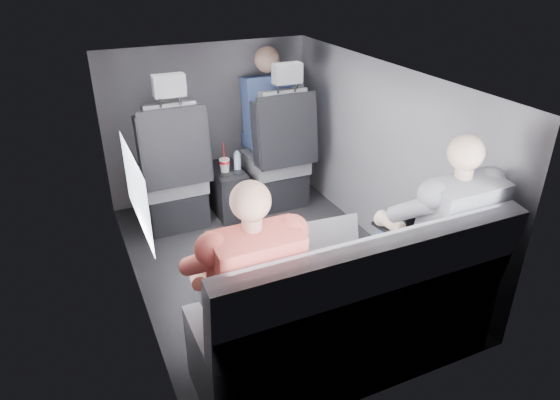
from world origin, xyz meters
name	(u,v)px	position (x,y,z in m)	size (l,w,h in m)	color
floor	(269,264)	(0.00, 0.00, 0.00)	(2.60, 2.60, 0.00)	black
ceiling	(267,76)	(0.00, 0.00, 1.35)	(2.60, 2.60, 0.00)	#B2B2AD
panel_left	(128,205)	(-0.90, 0.00, 0.68)	(0.02, 2.60, 1.35)	#56565B
panel_right	(382,157)	(0.90, 0.00, 0.68)	(0.02, 2.60, 1.35)	#56565B
panel_front	(209,123)	(0.00, 1.30, 0.68)	(1.80, 0.02, 1.35)	#56565B
panel_back	(382,288)	(0.00, -1.30, 0.68)	(1.80, 0.02, 1.35)	#56565B
side_window	(136,190)	(-0.88, -0.30, 0.90)	(0.02, 0.75, 0.42)	white
seatbelt	(286,123)	(0.45, 0.67, 0.80)	(0.05, 0.01, 0.65)	black
front_seat_left	(174,180)	(-0.45, 0.84, 0.40)	(0.52, 0.58, 1.26)	black
front_seat_right	(278,162)	(0.45, 0.84, 0.40)	(0.52, 0.58, 1.26)	black
center_console	(227,191)	(0.00, 0.88, 0.20)	(0.24, 0.48, 0.41)	black
rear_bench	(349,320)	(0.00, -1.06, 0.31)	(1.60, 0.57, 0.92)	slate
soda_cup	(225,165)	(-0.03, 0.81, 0.47)	(0.09, 0.09, 0.26)	white
water_bottle	(237,161)	(0.08, 0.83, 0.48)	(0.06, 0.06, 0.16)	#ACCAE8
laptop_white	(223,263)	(-0.57, -0.75, 0.63)	(0.35, 0.35, 0.24)	silver
laptop_silver	(320,243)	(-0.04, -0.79, 0.63)	(0.34, 0.31, 0.23)	#BBBBC0
laptop_black	(417,222)	(0.57, -0.82, 0.64)	(0.39, 0.36, 0.26)	black
passenger_rear_left	(245,286)	(-0.53, -0.97, 0.62)	(0.49, 0.61, 1.20)	#303034
passenger_rear_right	(437,233)	(0.60, -0.97, 0.63)	(0.51, 0.63, 1.23)	navy
passenger_front_right	(268,113)	(0.47, 1.10, 0.76)	(0.43, 0.43, 0.89)	navy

